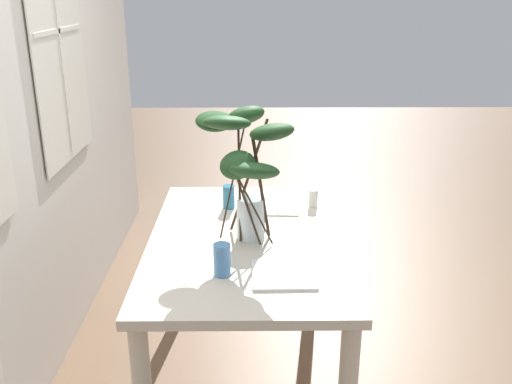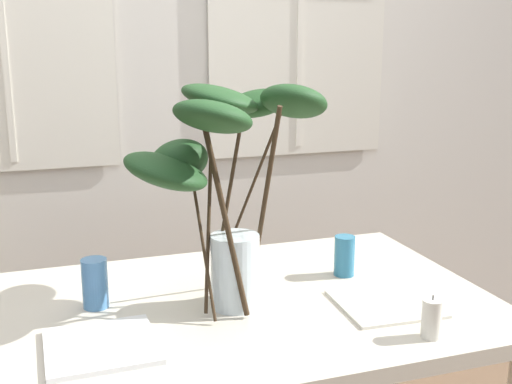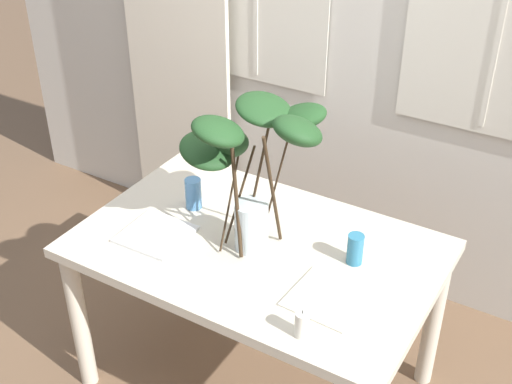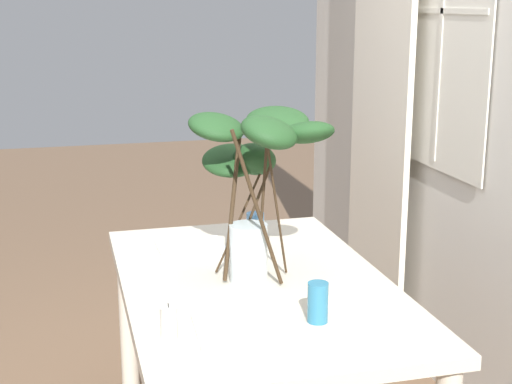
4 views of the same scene
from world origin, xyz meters
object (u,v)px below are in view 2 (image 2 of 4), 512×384
object	(u,v)px
dining_table	(237,338)
drinking_glass_blue_right	(344,256)
pillar_candle	(432,319)
vase_with_branches	(223,160)
drinking_glass_blue_left	(95,283)
plate_square_right	(385,304)
plate_square_left	(101,346)

from	to	relation	value
dining_table	drinking_glass_blue_right	distance (m)	0.43
dining_table	pillar_candle	size ratio (longest dim) A/B	12.94
vase_with_branches	drinking_glass_blue_left	xyz separation A→B (m)	(-0.34, 0.09, -0.34)
plate_square_right	pillar_candle	bearing A→B (deg)	-88.55
vase_with_branches	plate_square_right	world-z (taller)	vase_with_branches
dining_table	drinking_glass_blue_left	xyz separation A→B (m)	(-0.38, 0.10, 0.18)
drinking_glass_blue_right	plate_square_left	world-z (taller)	drinking_glass_blue_right
vase_with_branches	plate_square_left	distance (m)	0.56
drinking_glass_blue_left	plate_square_right	size ratio (longest dim) A/B	0.53
plate_square_left	plate_square_right	xyz separation A→B (m)	(0.77, 0.01, -0.00)
drinking_glass_blue_right	plate_square_right	distance (m)	0.25
dining_table	plate_square_right	size ratio (longest dim) A/B	5.56
drinking_glass_blue_right	plate_square_right	xyz separation A→B (m)	(0.00, -0.25, -0.06)
plate_square_right	drinking_glass_blue_right	bearing A→B (deg)	90.91
dining_table	pillar_candle	xyz separation A→B (m)	(0.39, -0.36, 0.16)
dining_table	plate_square_left	xyz separation A→B (m)	(-0.39, -0.16, 0.12)
dining_table	plate_square_left	size ratio (longest dim) A/B	5.52
plate_square_right	pillar_candle	world-z (taller)	pillar_candle
vase_with_branches	drinking_glass_blue_left	distance (m)	0.49
dining_table	plate_square_right	distance (m)	0.43
dining_table	plate_square_right	bearing A→B (deg)	-21.41
plate_square_right	pillar_candle	size ratio (longest dim) A/B	2.33
plate_square_left	plate_square_right	bearing A→B (deg)	0.58
vase_with_branches	drinking_glass_blue_right	xyz separation A→B (m)	(0.41, 0.09, -0.34)
drinking_glass_blue_left	drinking_glass_blue_right	world-z (taller)	drinking_glass_blue_left
drinking_glass_blue_left	plate_square_left	xyz separation A→B (m)	(-0.01, -0.25, -0.06)
plate_square_right	pillar_candle	distance (m)	0.22
dining_table	plate_square_right	world-z (taller)	plate_square_right
vase_with_branches	pillar_candle	xyz separation A→B (m)	(0.42, -0.37, -0.36)
plate_square_left	plate_square_right	world-z (taller)	plate_square_left
drinking_glass_blue_left	plate_square_left	world-z (taller)	drinking_glass_blue_left
drinking_glass_blue_left	pillar_candle	world-z (taller)	drinking_glass_blue_left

